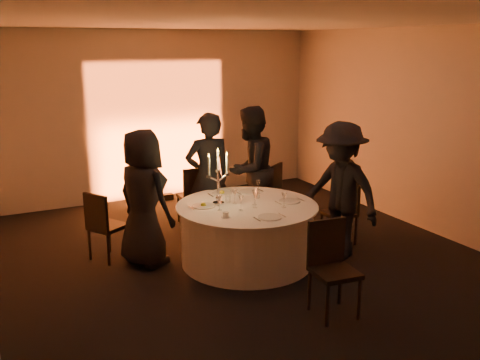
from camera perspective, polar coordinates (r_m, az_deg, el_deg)
name	(u,v)px	position (r m, az deg, el deg)	size (l,w,h in m)	color
floor	(247,262)	(7.03, 0.74, -8.69)	(7.00, 7.00, 0.00)	black
ceiling	(248,21)	(6.47, 0.83, 16.57)	(7.00, 7.00, 0.00)	silver
wall_back	(158,115)	(9.79, -8.77, 6.84)	(7.00, 7.00, 0.00)	beige
wall_right	(428,131)	(8.38, 19.38, 4.96)	(7.00, 7.00, 0.00)	beige
uplighter_fixture	(166,197)	(9.80, -7.90, -1.79)	(0.25, 0.12, 0.10)	black
banquet_table	(247,234)	(6.88, 0.75, -5.74)	(1.80, 1.80, 0.77)	black
chair_left	(103,223)	(7.11, -14.40, -4.43)	(0.55, 0.55, 0.92)	black
chair_back_left	(194,193)	(8.25, -4.93, -1.36)	(0.42, 0.42, 0.93)	black
chair_back_right	(270,189)	(8.45, 3.20, -0.95)	(0.57, 0.57, 0.93)	black
chair_right	(344,208)	(7.66, 10.99, -2.92)	(0.41, 0.41, 0.91)	black
chair_front	(331,262)	(5.67, 9.69, -8.61)	(0.47, 0.47, 0.99)	black
guest_left	(144,198)	(6.80, -10.25, -1.92)	(0.85, 0.55, 1.74)	black
guest_back_left	(208,177)	(7.59, -3.41, 0.35)	(0.67, 0.44, 1.83)	black
guest_back_right	(250,169)	(7.94, 1.07, 1.15)	(0.91, 0.71, 1.87)	black
guest_right	(340,191)	(7.05, 10.66, -1.12)	(1.16, 0.67, 1.80)	black
plate_left	(204,205)	(6.71, -3.91, -2.70)	(0.36, 0.29, 0.08)	white
plate_back_left	(222,193)	(7.24, -1.93, -1.38)	(0.36, 0.28, 0.08)	white
plate_back_right	(249,191)	(7.35, 1.00, -1.23)	(0.36, 0.28, 0.01)	white
plate_right	(290,201)	(6.93, 5.31, -2.25)	(0.36, 0.27, 0.01)	white
plate_front	(270,217)	(6.28, 3.18, -3.97)	(0.36, 0.28, 0.01)	white
coffee_cup	(226,215)	(6.29, -1.53, -3.73)	(0.11, 0.11, 0.07)	white
candelabra	(218,185)	(6.74, -2.34, -0.51)	(0.30, 0.15, 0.72)	silver
wine_glass_a	(258,184)	(7.23, 1.97, -0.43)	(0.07, 0.07, 0.19)	silver
wine_glass_b	(235,193)	(6.77, -0.57, -1.43)	(0.07, 0.07, 0.19)	silver
wine_glass_c	(219,200)	(6.51, -2.21, -2.10)	(0.07, 0.07, 0.19)	silver
wine_glass_d	(241,200)	(6.50, 0.11, -2.12)	(0.07, 0.07, 0.19)	silver
wine_glass_e	(284,197)	(6.63, 4.73, -1.82)	(0.07, 0.07, 0.19)	silver
wine_glass_f	(254,194)	(6.73, 1.56, -1.54)	(0.07, 0.07, 0.19)	silver
wine_glass_g	(255,197)	(6.61, 1.64, -1.83)	(0.07, 0.07, 0.19)	silver
tumbler_a	(257,195)	(7.05, 1.86, -1.59)	(0.07, 0.07, 0.09)	silver
tumbler_b	(228,199)	(6.86, -1.30, -2.02)	(0.07, 0.07, 0.09)	silver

